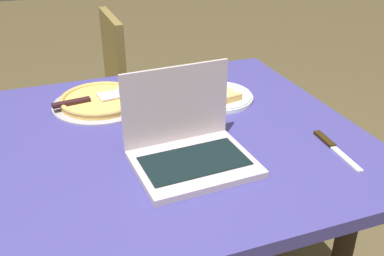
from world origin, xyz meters
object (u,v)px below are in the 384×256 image
Objects in this scene: pizza_plate at (219,96)px; table_knife at (332,146)px; laptop at (188,144)px; pizza_tray at (100,100)px; dining_table at (167,159)px; chair_near at (97,98)px.

table_knife is at bearing -67.49° from pizza_plate.
pizza_plate is at bearing 112.51° from table_knife.
laptop is 0.41m from table_knife.
pizza_plate is 0.40m from pizza_tray.
pizza_plate is at bearing -15.09° from pizza_tray.
dining_table is at bearing -144.54° from pizza_plate.
pizza_tray is 0.36× the size of chair_near.
dining_table is 0.21m from laptop.
pizza_plate is 0.86m from chair_near.
chair_near is at bearing 94.40° from laptop.
pizza_plate is at bearing 35.46° from dining_table.
dining_table is at bearing -62.46° from pizza_tray.
laptop reaches higher than chair_near.
table_knife is at bearing -42.72° from pizza_tray.
laptop is 1.44× the size of table_knife.
laptop is at bearing -85.60° from chair_near.
pizza_tray is (-0.16, 0.44, -0.03)m from laptop.
laptop is 1.32× the size of pizza_plate.
pizza_plate reaches higher than table_knife.
dining_table is at bearing -85.54° from chair_near.
pizza_plate is at bearing -67.36° from chair_near.
chair_near is (-0.07, 0.93, -0.18)m from dining_table.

